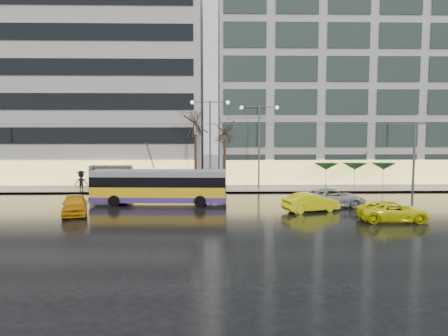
{
  "coord_description": "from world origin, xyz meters",
  "views": [
    {
      "loc": [
        2.33,
        -33.67,
        6.51
      ],
      "look_at": [
        3.28,
        5.0,
        2.88
      ],
      "focal_mm": 35.0,
      "sensor_mm": 36.0,
      "label": 1
    }
  ],
  "objects_px": {
    "bus_shelter": "(108,172)",
    "street_lamp_near": "(210,132)",
    "trolleybus": "(159,188)",
    "taxi_a": "(75,205)"
  },
  "relations": [
    {
      "from": "trolleybus",
      "to": "taxi_a",
      "type": "bearing_deg",
      "value": -143.7
    },
    {
      "from": "bus_shelter",
      "to": "taxi_a",
      "type": "bearing_deg",
      "value": -88.29
    },
    {
      "from": "trolleybus",
      "to": "street_lamp_near",
      "type": "relative_size",
      "value": 1.26
    },
    {
      "from": "bus_shelter",
      "to": "taxi_a",
      "type": "relative_size",
      "value": 0.94
    },
    {
      "from": "bus_shelter",
      "to": "street_lamp_near",
      "type": "distance_m",
      "value": 11.14
    },
    {
      "from": "street_lamp_near",
      "to": "taxi_a",
      "type": "distance_m",
      "value": 16.58
    },
    {
      "from": "bus_shelter",
      "to": "street_lamp_near",
      "type": "relative_size",
      "value": 0.47
    },
    {
      "from": "trolleybus",
      "to": "taxi_a",
      "type": "xyz_separation_m",
      "value": [
        -5.78,
        -4.25,
        -0.66
      ]
    },
    {
      "from": "trolleybus",
      "to": "street_lamp_near",
      "type": "xyz_separation_m",
      "value": [
        4.25,
        7.87,
        4.58
      ]
    },
    {
      "from": "trolleybus",
      "to": "bus_shelter",
      "type": "distance_m",
      "value": 9.91
    }
  ]
}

